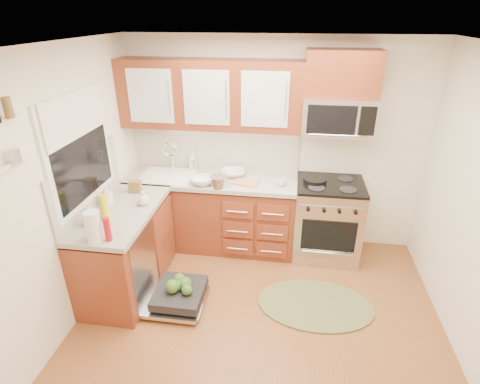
% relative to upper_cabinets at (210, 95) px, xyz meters
% --- Properties ---
extents(floor, '(3.50, 3.50, 0.00)m').
position_rel_upper_cabinets_xyz_m(floor, '(0.73, -1.57, -1.88)').
color(floor, brown).
rests_on(floor, ground).
extents(ceiling, '(3.50, 3.50, 0.00)m').
position_rel_upper_cabinets_xyz_m(ceiling, '(0.73, -1.57, 0.62)').
color(ceiling, white).
rests_on(ceiling, ground).
extents(wall_back, '(3.50, 0.04, 2.50)m').
position_rel_upper_cabinets_xyz_m(wall_back, '(0.73, 0.18, -0.62)').
color(wall_back, silver).
rests_on(wall_back, ground).
extents(wall_left, '(0.04, 3.50, 2.50)m').
position_rel_upper_cabinets_xyz_m(wall_left, '(-1.02, -1.57, -0.62)').
color(wall_left, silver).
rests_on(wall_left, ground).
extents(base_cabinet_back, '(2.05, 0.60, 0.85)m').
position_rel_upper_cabinets_xyz_m(base_cabinet_back, '(0.00, -0.12, -1.45)').
color(base_cabinet_back, brown).
rests_on(base_cabinet_back, ground).
extents(base_cabinet_left, '(0.60, 1.25, 0.85)m').
position_rel_upper_cabinets_xyz_m(base_cabinet_left, '(-0.72, -1.05, -1.45)').
color(base_cabinet_left, brown).
rests_on(base_cabinet_left, ground).
extents(countertop_back, '(2.07, 0.64, 0.05)m').
position_rel_upper_cabinets_xyz_m(countertop_back, '(0.00, -0.14, -0.97)').
color(countertop_back, '#ACA59D').
rests_on(countertop_back, base_cabinet_back).
extents(countertop_left, '(0.64, 1.27, 0.05)m').
position_rel_upper_cabinets_xyz_m(countertop_left, '(-0.71, -1.05, -0.97)').
color(countertop_left, '#ACA59D').
rests_on(countertop_left, base_cabinet_left).
extents(backsplash_back, '(2.05, 0.02, 0.57)m').
position_rel_upper_cabinets_xyz_m(backsplash_back, '(0.00, 0.16, -0.67)').
color(backsplash_back, beige).
rests_on(backsplash_back, ground).
extents(backsplash_left, '(0.02, 1.25, 0.57)m').
position_rel_upper_cabinets_xyz_m(backsplash_left, '(-1.01, -1.05, -0.67)').
color(backsplash_left, beige).
rests_on(backsplash_left, ground).
extents(upper_cabinets, '(2.05, 0.35, 0.75)m').
position_rel_upper_cabinets_xyz_m(upper_cabinets, '(0.00, 0.00, 0.00)').
color(upper_cabinets, brown).
rests_on(upper_cabinets, ground).
extents(cabinet_over_mw, '(0.76, 0.35, 0.47)m').
position_rel_upper_cabinets_xyz_m(cabinet_over_mw, '(1.41, 0.00, 0.26)').
color(cabinet_over_mw, brown).
rests_on(cabinet_over_mw, ground).
extents(range, '(0.76, 0.64, 0.95)m').
position_rel_upper_cabinets_xyz_m(range, '(1.41, -0.15, -1.40)').
color(range, silver).
rests_on(range, ground).
extents(microwave, '(0.76, 0.38, 0.40)m').
position_rel_upper_cabinets_xyz_m(microwave, '(1.41, -0.02, -0.18)').
color(microwave, silver).
rests_on(microwave, ground).
extents(sink, '(0.62, 0.50, 0.26)m').
position_rel_upper_cabinets_xyz_m(sink, '(-0.52, -0.16, -1.07)').
color(sink, white).
rests_on(sink, ground).
extents(dishwasher, '(0.70, 0.60, 0.20)m').
position_rel_upper_cabinets_xyz_m(dishwasher, '(-0.13, -1.27, -1.77)').
color(dishwasher, silver).
rests_on(dishwasher, ground).
extents(window, '(0.03, 1.05, 1.05)m').
position_rel_upper_cabinets_xyz_m(window, '(-1.01, -1.07, -0.32)').
color(window, white).
rests_on(window, ground).
extents(window_blind, '(0.02, 0.96, 0.40)m').
position_rel_upper_cabinets_xyz_m(window_blind, '(-0.98, -1.07, 0.00)').
color(window_blind, white).
rests_on(window_blind, ground).
extents(shelf_upper, '(0.04, 0.40, 0.03)m').
position_rel_upper_cabinets_xyz_m(shelf_upper, '(-0.99, -1.92, 0.17)').
color(shelf_upper, white).
rests_on(shelf_upper, ground).
extents(shelf_lower, '(0.04, 0.40, 0.03)m').
position_rel_upper_cabinets_xyz_m(shelf_lower, '(-0.99, -1.92, -0.12)').
color(shelf_lower, white).
rests_on(shelf_lower, ground).
extents(rug, '(1.19, 0.79, 0.02)m').
position_rel_upper_cabinets_xyz_m(rug, '(1.28, -1.10, -1.86)').
color(rug, olive).
rests_on(rug, ground).
extents(skillet, '(0.32, 0.32, 0.05)m').
position_rel_upper_cabinets_xyz_m(skillet, '(1.22, -0.14, -0.90)').
color(skillet, black).
rests_on(skillet, range).
extents(stock_pot, '(0.23, 0.23, 0.12)m').
position_rel_upper_cabinets_xyz_m(stock_pot, '(0.15, -0.35, -0.89)').
color(stock_pot, silver).
rests_on(stock_pot, countertop_back).
extents(cutting_board, '(0.32, 0.24, 0.02)m').
position_rel_upper_cabinets_xyz_m(cutting_board, '(0.44, -0.23, -0.94)').
color(cutting_board, '#AF8450').
rests_on(cutting_board, countertop_back).
extents(canister, '(0.11, 0.11, 0.14)m').
position_rel_upper_cabinets_xyz_m(canister, '(-0.27, 0.07, -0.88)').
color(canister, silver).
rests_on(canister, countertop_back).
extents(paper_towel_roll, '(0.16, 0.16, 0.28)m').
position_rel_upper_cabinets_xyz_m(paper_towel_roll, '(-0.69, -1.59, -0.81)').
color(paper_towel_roll, white).
rests_on(paper_towel_roll, countertop_left).
extents(mustard_bottle, '(0.09, 0.09, 0.25)m').
position_rel_upper_cabinets_xyz_m(mustard_bottle, '(-0.78, -1.22, -0.83)').
color(mustard_bottle, yellow).
rests_on(mustard_bottle, countertop_left).
extents(red_bottle, '(0.07, 0.07, 0.22)m').
position_rel_upper_cabinets_xyz_m(red_bottle, '(-0.58, -1.57, -0.84)').
color(red_bottle, '#AD0E19').
rests_on(red_bottle, countertop_left).
extents(wooden_box, '(0.14, 0.10, 0.13)m').
position_rel_upper_cabinets_xyz_m(wooden_box, '(-0.73, -0.63, -0.89)').
color(wooden_box, brown).
rests_on(wooden_box, countertop_left).
extents(blue_carton, '(0.11, 0.07, 0.16)m').
position_rel_upper_cabinets_xyz_m(blue_carton, '(-0.86, -1.37, -0.87)').
color(blue_carton, teal).
rests_on(blue_carton, countertop_left).
extents(bowl_a, '(0.33, 0.33, 0.07)m').
position_rel_upper_cabinets_xyz_m(bowl_a, '(0.26, -0.04, -0.92)').
color(bowl_a, '#999999').
rests_on(bowl_a, countertop_back).
extents(bowl_b, '(0.33, 0.33, 0.08)m').
position_rel_upper_cabinets_xyz_m(bowl_b, '(-0.05, -0.32, -0.91)').
color(bowl_b, '#999999').
rests_on(bowl_b, countertop_back).
extents(cup, '(0.11, 0.11, 0.09)m').
position_rel_upper_cabinets_xyz_m(cup, '(0.84, -0.23, -0.91)').
color(cup, '#999999').
rests_on(cup, countertop_back).
extents(soap_bottle_a, '(0.13, 0.13, 0.26)m').
position_rel_upper_cabinets_xyz_m(soap_bottle_a, '(-0.27, 0.10, -0.82)').
color(soap_bottle_a, '#999999').
rests_on(soap_bottle_a, countertop_back).
extents(soap_bottle_b, '(0.10, 0.10, 0.21)m').
position_rel_upper_cabinets_xyz_m(soap_bottle_b, '(-0.90, -0.96, -0.84)').
color(soap_bottle_b, '#999999').
rests_on(soap_bottle_b, countertop_left).
extents(soap_bottle_c, '(0.15, 0.15, 0.15)m').
position_rel_upper_cabinets_xyz_m(soap_bottle_c, '(-0.52, -0.90, -0.87)').
color(soap_bottle_c, '#999999').
rests_on(soap_bottle_c, countertop_left).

